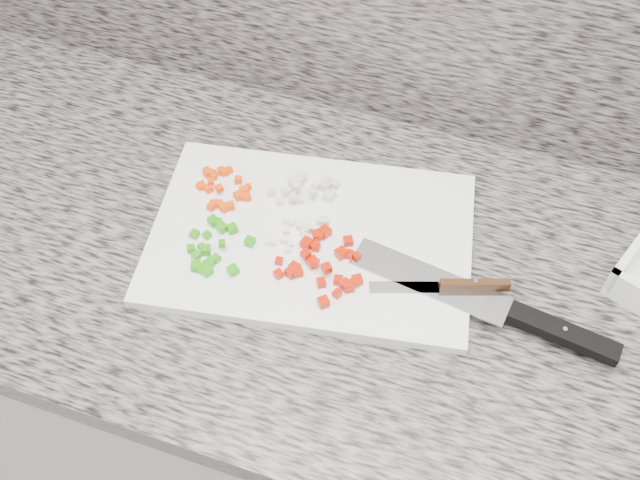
% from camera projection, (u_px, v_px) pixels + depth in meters
% --- Properties ---
extents(cabinet, '(3.92, 0.62, 0.86)m').
position_uv_depth(cabinet, '(365.00, 411.00, 1.35)').
color(cabinet, silver).
rests_on(cabinet, ground).
extents(countertop, '(3.96, 0.64, 0.04)m').
position_uv_depth(countertop, '(381.00, 276.00, 0.99)').
color(countertop, slate).
rests_on(countertop, cabinet).
extents(cutting_board, '(0.49, 0.37, 0.01)m').
position_uv_depth(cutting_board, '(311.00, 238.00, 1.00)').
color(cutting_board, white).
rests_on(cutting_board, countertop).
extents(carrot_pile, '(0.09, 0.09, 0.02)m').
position_uv_depth(carrot_pile, '(224.00, 189.00, 1.04)').
color(carrot_pile, '#F84205').
rests_on(carrot_pile, cutting_board).
extents(onion_pile, '(0.10, 0.11, 0.02)m').
position_uv_depth(onion_pile, '(307.00, 194.00, 1.03)').
color(onion_pile, beige).
rests_on(onion_pile, cutting_board).
extents(green_pepper_pile, '(0.09, 0.10, 0.02)m').
position_uv_depth(green_pepper_pile, '(212.00, 249.00, 0.97)').
color(green_pepper_pile, '#29960D').
rests_on(green_pepper_pile, cutting_board).
extents(red_pepper_pile, '(0.12, 0.13, 0.02)m').
position_uv_depth(red_pepper_pile, '(323.00, 264.00, 0.96)').
color(red_pepper_pile, red).
rests_on(red_pepper_pile, cutting_board).
extents(garlic_pile, '(0.05, 0.06, 0.01)m').
position_uv_depth(garlic_pile, '(290.00, 236.00, 0.99)').
color(garlic_pile, '#F0E6B9').
rests_on(garlic_pile, cutting_board).
extents(chef_knife, '(0.36, 0.09, 0.02)m').
position_uv_depth(chef_knife, '(515.00, 314.00, 0.91)').
color(chef_knife, silver).
rests_on(chef_knife, cutting_board).
extents(paring_knife, '(0.18, 0.07, 0.02)m').
position_uv_depth(paring_knife, '(457.00, 286.00, 0.94)').
color(paring_knife, silver).
rests_on(paring_knife, cutting_board).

